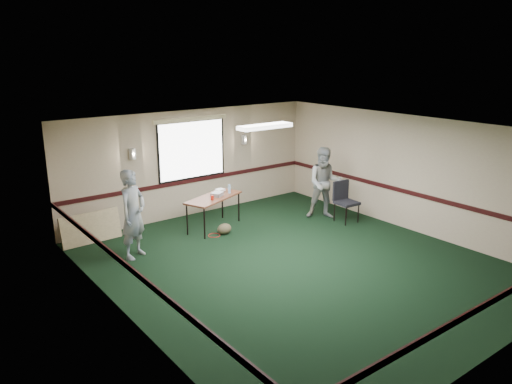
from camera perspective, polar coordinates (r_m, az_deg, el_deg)
ground at (r=10.10m, az=4.51°, el=-8.18°), size 8.00×8.00×0.00m
room_shell at (r=11.19m, az=-2.56°, el=2.79°), size 8.00×8.02×8.00m
folding_table at (r=11.85m, az=-4.87°, el=-0.82°), size 1.66×1.15×0.77m
projector at (r=11.88m, az=-4.45°, el=-0.25°), size 0.35×0.34×0.09m
game_console at (r=12.30m, az=-4.12°, el=0.23°), size 0.22×0.19×0.05m
red_cup at (r=11.58m, az=-5.03°, el=-0.65°), size 0.07×0.07×0.11m
water_bottle at (r=12.08m, az=-3.07°, el=0.35°), size 0.06×0.06×0.21m
duffel_bag at (r=11.61m, az=-3.64°, el=-4.23°), size 0.39×0.31×0.25m
cable_coil at (r=11.56m, az=-4.79°, el=-4.96°), size 0.37×0.37×0.01m
folded_table at (r=11.60m, az=-18.34°, el=-3.91°), size 1.35×0.26×0.68m
conference_chair at (r=12.54m, az=10.04°, el=-0.68°), size 0.53×0.55×1.01m
person_left at (r=10.39m, az=-13.87°, el=-2.47°), size 0.80×0.71×1.85m
person_right at (r=12.62m, az=7.85°, el=1.02°), size 1.12×1.09×1.81m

